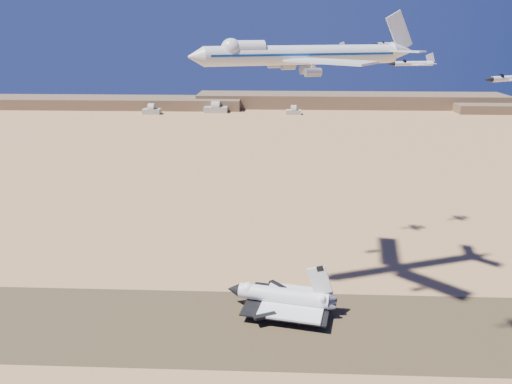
{
  "coord_description": "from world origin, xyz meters",
  "views": [
    {
      "loc": [
        19.38,
        -157.67,
        104.04
      ],
      "look_at": [
        12.33,
        8.0,
        49.41
      ],
      "focal_mm": 35.0,
      "sensor_mm": 36.0,
      "label": 1
    }
  ],
  "objects_px": {
    "chase_jet_a": "(413,63)",
    "carrier_747": "(297,55)",
    "chase_jet_f": "(388,44)",
    "crew_a": "(298,315)",
    "crew_b": "(299,324)",
    "shuttle": "(282,297)",
    "crew_c": "(299,319)",
    "chase_jet_b": "(508,78)",
    "chase_jet_e": "(331,49)"
  },
  "relations": [
    {
      "from": "shuttle",
      "to": "crew_a",
      "type": "xyz_separation_m",
      "value": [
        5.74,
        -4.9,
        -4.67
      ]
    },
    {
      "from": "carrier_747",
      "to": "chase_jet_e",
      "type": "bearing_deg",
      "value": 51.47
    },
    {
      "from": "crew_b",
      "to": "chase_jet_f",
      "type": "relative_size",
      "value": 0.12
    },
    {
      "from": "crew_a",
      "to": "chase_jet_a",
      "type": "bearing_deg",
      "value": -130.44
    },
    {
      "from": "shuttle",
      "to": "chase_jet_a",
      "type": "bearing_deg",
      "value": -28.28
    },
    {
      "from": "chase_jet_e",
      "to": "crew_c",
      "type": "bearing_deg",
      "value": -112.39
    },
    {
      "from": "crew_a",
      "to": "chase_jet_b",
      "type": "relative_size",
      "value": 0.12
    },
    {
      "from": "carrier_747",
      "to": "chase_jet_e",
      "type": "xyz_separation_m",
      "value": [
        16.96,
        48.49,
        0.45
      ]
    },
    {
      "from": "chase_jet_a",
      "to": "chase_jet_f",
      "type": "bearing_deg",
      "value": 71.1
    },
    {
      "from": "chase_jet_a",
      "to": "carrier_747",
      "type": "bearing_deg",
      "value": 112.75
    },
    {
      "from": "chase_jet_f",
      "to": "crew_c",
      "type": "bearing_deg",
      "value": -140.27
    },
    {
      "from": "chase_jet_b",
      "to": "chase_jet_f",
      "type": "distance_m",
      "value": 117.36
    },
    {
      "from": "shuttle",
      "to": "chase_jet_b",
      "type": "xyz_separation_m",
      "value": [
        56.16,
        -36.51,
        86.2
      ]
    },
    {
      "from": "carrier_747",
      "to": "crew_a",
      "type": "height_order",
      "value": "carrier_747"
    },
    {
      "from": "chase_jet_b",
      "to": "chase_jet_e",
      "type": "distance_m",
      "value": 108.26
    },
    {
      "from": "shuttle",
      "to": "crew_a",
      "type": "distance_m",
      "value": 8.87
    },
    {
      "from": "crew_c",
      "to": "crew_a",
      "type": "bearing_deg",
      "value": -44.89
    },
    {
      "from": "crew_c",
      "to": "chase_jet_a",
      "type": "xyz_separation_m",
      "value": [
        27.66,
        -20.36,
        93.99
      ]
    },
    {
      "from": "carrier_747",
      "to": "chase_jet_b",
      "type": "distance_m",
      "value": 75.1
    },
    {
      "from": "carrier_747",
      "to": "chase_jet_f",
      "type": "height_order",
      "value": "carrier_747"
    },
    {
      "from": "carrier_747",
      "to": "chase_jet_b",
      "type": "bearing_deg",
      "value": -65.01
    },
    {
      "from": "carrier_747",
      "to": "chase_jet_a",
      "type": "distance_m",
      "value": 54.25
    },
    {
      "from": "shuttle",
      "to": "chase_jet_e",
      "type": "distance_m",
      "value": 113.06
    },
    {
      "from": "carrier_747",
      "to": "chase_jet_a",
      "type": "xyz_separation_m",
      "value": [
        29.93,
        -45.25,
        0.12
      ]
    },
    {
      "from": "shuttle",
      "to": "chase_jet_a",
      "type": "relative_size",
      "value": 3.1
    },
    {
      "from": "carrier_747",
      "to": "chase_jet_f",
      "type": "bearing_deg",
      "value": 35.03
    },
    {
      "from": "crew_a",
      "to": "chase_jet_f",
      "type": "bearing_deg",
      "value": -27.9
    },
    {
      "from": "chase_jet_b",
      "to": "crew_b",
      "type": "bearing_deg",
      "value": 124.25
    },
    {
      "from": "crew_c",
      "to": "crew_b",
      "type": "bearing_deg",
      "value": 130.78
    },
    {
      "from": "carrier_747",
      "to": "chase_jet_a",
      "type": "bearing_deg",
      "value": -75.78
    },
    {
      "from": "crew_a",
      "to": "crew_b",
      "type": "xyz_separation_m",
      "value": [
        0.45,
        -5.87,
        0.01
      ]
    },
    {
      "from": "crew_b",
      "to": "chase_jet_e",
      "type": "bearing_deg",
      "value": -22.55
    },
    {
      "from": "crew_b",
      "to": "crew_c",
      "type": "height_order",
      "value": "crew_b"
    },
    {
      "from": "crew_a",
      "to": "crew_c",
      "type": "relative_size",
      "value": 1.04
    },
    {
      "from": "crew_b",
      "to": "chase_jet_b",
      "type": "height_order",
      "value": "chase_jet_b"
    },
    {
      "from": "shuttle",
      "to": "chase_jet_b",
      "type": "height_order",
      "value": "chase_jet_b"
    },
    {
      "from": "crew_a",
      "to": "crew_b",
      "type": "distance_m",
      "value": 5.89
    },
    {
      "from": "shuttle",
      "to": "crew_b",
      "type": "distance_m",
      "value": 13.27
    },
    {
      "from": "crew_a",
      "to": "chase_jet_b",
      "type": "height_order",
      "value": "chase_jet_b"
    },
    {
      "from": "carrier_747",
      "to": "crew_a",
      "type": "xyz_separation_m",
      "value": [
        1.95,
        -22.13,
        -93.83
      ]
    },
    {
      "from": "crew_a",
      "to": "chase_jet_e",
      "type": "bearing_deg",
      "value": -12.88
    },
    {
      "from": "chase_jet_f",
      "to": "carrier_747",
      "type": "bearing_deg",
      "value": -149.86
    },
    {
      "from": "crew_a",
      "to": "chase_jet_f",
      "type": "height_order",
      "value": "chase_jet_f"
    },
    {
      "from": "chase_jet_a",
      "to": "crew_a",
      "type": "bearing_deg",
      "value": 129.71
    },
    {
      "from": "crew_b",
      "to": "chase_jet_e",
      "type": "relative_size",
      "value": 0.12
    },
    {
      "from": "shuttle",
      "to": "carrier_747",
      "type": "relative_size",
      "value": 0.49
    },
    {
      "from": "shuttle",
      "to": "carrier_747",
      "type": "xyz_separation_m",
      "value": [
        3.79,
        17.24,
        89.16
      ]
    },
    {
      "from": "crew_a",
      "to": "crew_b",
      "type": "height_order",
      "value": "crew_b"
    },
    {
      "from": "chase_jet_a",
      "to": "crew_b",
      "type": "bearing_deg",
      "value": 137.22
    },
    {
      "from": "chase_jet_b",
      "to": "chase_jet_e",
      "type": "bearing_deg",
      "value": 80.61
    }
  ]
}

